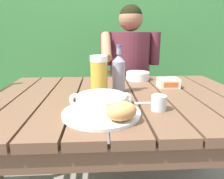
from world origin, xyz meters
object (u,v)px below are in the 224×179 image
bread_roll (122,111)px  table_knife (133,103)px  diner_bowl (138,76)px  chair_near_diner (127,91)px  water_glass_small (159,103)px  beer_glass (99,76)px  soup_bowl (101,103)px  beer_bottle (118,73)px  person_eating (130,70)px  butter_tub (168,83)px  serving_plate (101,113)px

bread_roll → table_knife: (0.07, 0.19, -0.04)m
table_knife → diner_bowl: (0.10, 0.47, 0.02)m
chair_near_diner → water_glass_small: 1.12m
beer_glass → table_knife: (0.15, -0.14, -0.09)m
soup_bowl → water_glass_small: soup_bowl is taller
beer_glass → beer_bottle: bearing=26.3°
chair_near_diner → diner_bowl: (0.00, -0.54, 0.26)m
beer_bottle → diner_bowl: (0.15, 0.28, -0.08)m
table_knife → bread_roll: bearing=-109.9°
table_knife → diner_bowl: 0.48m
diner_bowl → chair_near_diner: bearing=90.0°
bread_roll → beer_bottle: (0.02, 0.38, 0.06)m
chair_near_diner → soup_bowl: chair_near_diner is taller
person_eating → beer_bottle: person_eating is taller
diner_bowl → butter_tub: bearing=-54.5°
butter_tub → soup_bowl: bearing=-135.0°
soup_bowl → beer_bottle: 0.32m
butter_tub → diner_bowl: bearing=125.5°
serving_plate → beer_glass: bearing=92.0°
beer_bottle → water_glass_small: 0.31m
soup_bowl → water_glass_small: bearing=8.3°
butter_tub → diner_bowl: 0.24m
water_glass_small → butter_tub: water_glass_small is taller
soup_bowl → water_glass_small: (0.23, 0.03, -0.02)m
beer_glass → water_glass_small: size_ratio=3.21×
serving_plate → beer_glass: 0.27m
serving_plate → beer_bottle: size_ratio=1.23×
water_glass_small → table_knife: bearing=140.4°
soup_bowl → beer_glass: beer_glass is taller
person_eating → serving_plate: size_ratio=4.14×
water_glass_small → table_knife: water_glass_small is taller
chair_near_diner → beer_bottle: chair_near_diner is taller
water_glass_small → person_eating: bearing=89.5°
soup_bowl → diner_bowl: size_ratio=1.59×
beer_glass → diner_bowl: bearing=52.4°
soup_bowl → water_glass_small: 0.23m
beer_bottle → serving_plate: bearing=-106.4°
soup_bowl → table_knife: (0.14, 0.11, -0.04)m
beer_bottle → diner_bowl: bearing=61.2°
bread_roll → beer_bottle: bearing=87.1°
chair_near_diner → diner_bowl: 0.60m
chair_near_diner → bread_roll: size_ratio=7.56×
person_eating → water_glass_small: 0.89m
serving_plate → soup_bowl: size_ratio=1.25×
person_eating → soup_bowl: bearing=-104.5°
table_knife → beer_bottle: bearing=104.5°
soup_bowl → beer_glass: (-0.01, 0.25, 0.05)m
serving_plate → beer_bottle: beer_bottle is taller
person_eating → beer_glass: size_ratio=6.33×
chair_near_diner → table_knife: size_ratio=6.90×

